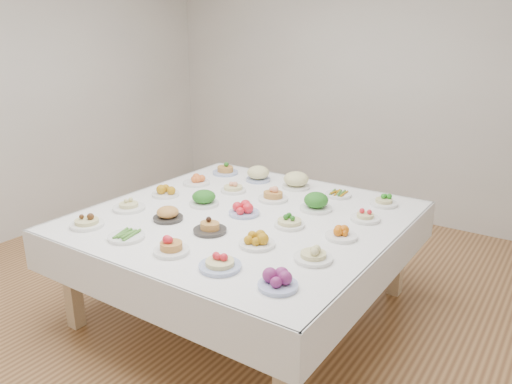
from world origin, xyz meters
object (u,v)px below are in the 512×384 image
Objects in this scene: dish_12 at (244,208)px; display_table at (244,224)px; dish_24 at (384,199)px; dish_0 at (86,219)px.

display_table is at bearing -56.24° from dish_12.
display_table is at bearing -134.62° from dish_24.
dish_0 reaches higher than dish_12.
dish_12 is 1.05m from dish_24.
dish_0 is 1.03× the size of dish_12.
display_table is at bearing 45.66° from dish_0.
dish_12 reaches higher than dish_24.
dish_0 is 1.06m from dish_12.
display_table is 9.54× the size of dish_0.
dish_24 is at bearing 45.52° from dish_0.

